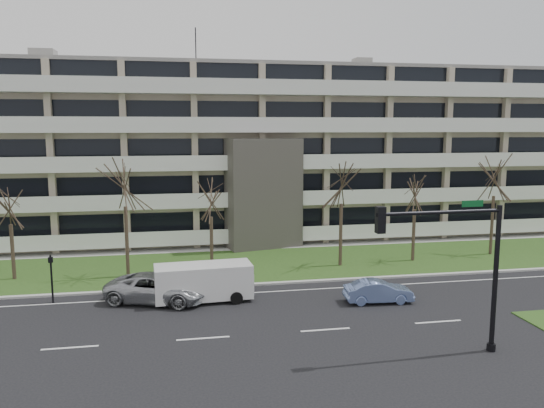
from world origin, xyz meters
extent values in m
plane|color=black|center=(0.00, 0.00, 0.00)|extent=(160.00, 160.00, 0.00)
cube|color=#264416|center=(0.00, 13.00, 0.03)|extent=(90.00, 10.00, 0.06)
cube|color=#B2B2AD|center=(0.00, 8.00, 0.06)|extent=(90.00, 0.35, 0.12)
cube|color=#B2B2AD|center=(0.00, 18.50, 0.04)|extent=(90.00, 2.00, 0.08)
cube|color=white|center=(0.00, 6.50, 0.01)|extent=(90.00, 0.12, 0.01)
cube|color=tan|center=(0.00, 25.50, 7.50)|extent=(60.00, 12.00, 15.00)
cube|color=gray|center=(0.00, 25.50, 15.15)|extent=(60.50, 12.50, 0.30)
cube|color=#4C4742|center=(0.00, 18.50, 4.50)|extent=(6.39, 3.69, 9.00)
cube|color=black|center=(0.00, 18.30, 2.00)|extent=(4.92, 1.19, 3.50)
cube|color=gray|center=(-18.00, 25.50, 15.90)|extent=(2.00, 2.00, 1.20)
cylinder|color=black|center=(-5.00, 25.50, 17.00)|extent=(0.10, 0.10, 3.50)
cube|color=black|center=(0.00, 19.48, 2.10)|extent=(58.00, 0.10, 1.80)
cube|color=white|center=(0.00, 18.80, 0.60)|extent=(58.00, 1.40, 0.22)
cube|color=white|center=(0.00, 18.15, 1.20)|extent=(58.00, 0.08, 1.00)
cube|color=black|center=(0.00, 19.48, 5.10)|extent=(58.00, 0.10, 1.80)
cube|color=white|center=(0.00, 18.80, 3.60)|extent=(58.00, 1.40, 0.22)
cube|color=white|center=(0.00, 18.15, 4.20)|extent=(58.00, 0.08, 1.00)
cube|color=black|center=(0.00, 19.48, 8.10)|extent=(58.00, 0.10, 1.80)
cube|color=white|center=(0.00, 18.80, 6.60)|extent=(58.00, 1.40, 0.22)
cube|color=white|center=(0.00, 18.15, 7.20)|extent=(58.00, 0.08, 1.00)
cube|color=black|center=(0.00, 19.48, 11.10)|extent=(58.00, 0.10, 1.80)
cube|color=white|center=(0.00, 18.80, 9.60)|extent=(58.00, 1.40, 0.22)
cube|color=white|center=(0.00, 18.15, 10.20)|extent=(58.00, 0.08, 1.00)
cube|color=black|center=(0.00, 19.48, 14.10)|extent=(58.00, 0.10, 1.80)
cube|color=white|center=(0.00, 18.80, 12.60)|extent=(58.00, 1.40, 0.22)
cube|color=white|center=(0.00, 18.15, 13.20)|extent=(58.00, 0.08, 1.00)
imported|color=#A7AAAE|center=(-8.26, 5.84, 0.81)|extent=(6.38, 4.45, 1.62)
imported|color=#7D97D9|center=(4.12, 3.49, 0.64)|extent=(3.96, 1.62, 1.28)
cube|color=white|center=(-5.67, 5.52, 1.17)|extent=(5.60, 2.37, 1.93)
cube|color=black|center=(-5.67, 5.52, 1.73)|extent=(5.19, 2.19, 0.71)
cube|color=white|center=(-3.08, 5.69, 1.02)|extent=(0.47, 1.95, 1.22)
cylinder|color=black|center=(-7.33, 4.40, 0.36)|extent=(0.73, 0.30, 0.71)
cylinder|color=black|center=(-7.45, 6.43, 0.36)|extent=(0.73, 0.30, 0.71)
cylinder|color=black|center=(-3.88, 4.62, 0.36)|extent=(0.73, 0.30, 0.71)
cylinder|color=black|center=(-4.01, 6.65, 0.36)|extent=(0.73, 0.30, 0.71)
cylinder|color=black|center=(6.61, -3.70, 0.16)|extent=(0.40, 0.40, 0.33)
cylinder|color=black|center=(6.61, -3.70, 3.29)|extent=(0.22, 0.22, 6.59)
cylinder|color=black|center=(3.76, -3.80, 6.37)|extent=(5.71, 0.34, 0.15)
cube|color=black|center=(1.13, -3.88, 6.15)|extent=(0.36, 0.36, 1.10)
sphere|color=red|center=(1.13, -3.88, 6.50)|extent=(0.22, 0.22, 0.22)
sphere|color=orange|center=(1.13, -3.88, 6.15)|extent=(0.22, 0.22, 0.22)
sphere|color=green|center=(1.13, -3.88, 5.80)|extent=(0.22, 0.22, 0.22)
cube|color=#0C5926|center=(5.30, -3.75, 6.70)|extent=(0.99, 0.08, 0.27)
cylinder|color=black|center=(-14.14, 6.73, 1.39)|extent=(0.11, 0.11, 2.79)
cube|color=black|center=(-14.14, 6.73, 2.51)|extent=(0.29, 0.24, 0.30)
sphere|color=red|center=(-14.14, 6.73, 2.51)|extent=(0.13, 0.13, 0.13)
cylinder|color=#382B21|center=(-17.65, 12.06, 1.83)|extent=(0.24, 0.24, 3.67)
cylinder|color=#382B21|center=(-10.36, 11.27, 2.38)|extent=(0.24, 0.24, 4.76)
cylinder|color=#382B21|center=(-4.75, 12.03, 1.90)|extent=(0.24, 0.24, 3.79)
cylinder|color=#382B21|center=(4.43, 11.56, 2.26)|extent=(0.24, 0.24, 4.53)
cylinder|color=#382B21|center=(10.20, 11.96, 1.96)|extent=(0.24, 0.24, 3.91)
cylinder|color=#382B21|center=(17.06, 12.72, 2.32)|extent=(0.24, 0.24, 4.64)
camera|label=1|loc=(-7.08, -24.09, 9.91)|focal=35.00mm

